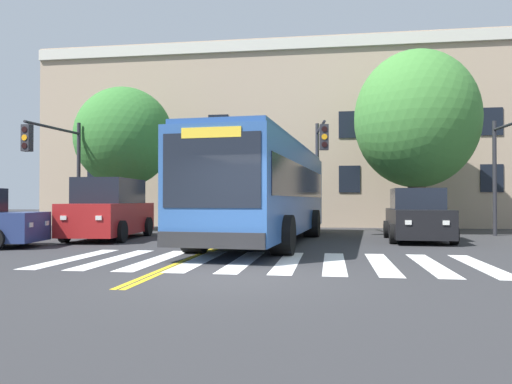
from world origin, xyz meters
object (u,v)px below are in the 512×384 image
(traffic_light_overhead, at_px, (320,156))
(street_tree_curbside_small, at_px, (124,137))
(traffic_light_far_corner, at_px, (57,156))
(car_black_far_lane, at_px, (417,217))
(car_teal_behind_bus, at_px, (261,212))
(city_bus, at_px, (267,189))
(street_tree_curbside_large, at_px, (416,120))
(traffic_light_near_corner, at_px, (511,154))
(car_red_near_lane, at_px, (110,210))

(traffic_light_overhead, bearing_deg, street_tree_curbside_small, 172.53)
(traffic_light_far_corner, bearing_deg, car_black_far_lane, -2.10)
(car_teal_behind_bus, relative_size, traffic_light_overhead, 0.92)
(city_bus, distance_m, car_black_far_lane, 5.50)
(street_tree_curbside_large, xyz_separation_m, street_tree_curbside_small, (-13.49, -0.15, -0.54))
(traffic_light_near_corner, distance_m, street_tree_curbside_small, 16.73)
(car_teal_behind_bus, bearing_deg, traffic_light_near_corner, -30.21)
(city_bus, bearing_deg, street_tree_curbside_large, 43.89)
(city_bus, xyz_separation_m, traffic_light_overhead, (1.73, 4.31, 1.48))
(traffic_light_near_corner, distance_m, street_tree_curbside_large, 4.44)
(street_tree_curbside_large, bearing_deg, traffic_light_overhead, -161.81)
(street_tree_curbside_large, bearing_deg, car_black_far_lane, -99.16)
(car_red_near_lane, distance_m, traffic_light_overhead, 8.85)
(traffic_light_far_corner, distance_m, street_tree_curbside_large, 15.38)
(car_black_far_lane, distance_m, traffic_light_near_corner, 4.62)
(car_teal_behind_bus, bearing_deg, traffic_light_far_corner, -136.49)
(traffic_light_near_corner, relative_size, traffic_light_far_corner, 0.97)
(car_red_near_lane, distance_m, car_black_far_lane, 11.26)
(car_teal_behind_bus, height_order, street_tree_curbside_small, street_tree_curbside_small)
(car_black_far_lane, xyz_separation_m, traffic_light_far_corner, (-14.12, 0.52, 2.39))
(city_bus, relative_size, car_red_near_lane, 2.34)
(city_bus, bearing_deg, street_tree_curbside_small, 143.87)
(traffic_light_near_corner, height_order, street_tree_curbside_large, street_tree_curbside_large)
(city_bus, distance_m, traffic_light_far_corner, 9.21)
(traffic_light_near_corner, bearing_deg, traffic_light_overhead, 169.25)
(city_bus, relative_size, car_teal_behind_bus, 2.75)
(car_teal_behind_bus, height_order, street_tree_curbside_large, street_tree_curbside_large)
(car_red_near_lane, distance_m, street_tree_curbside_small, 6.13)
(car_red_near_lane, distance_m, traffic_light_far_corner, 3.83)
(car_teal_behind_bus, bearing_deg, street_tree_curbside_large, -24.12)
(car_black_far_lane, relative_size, traffic_light_near_corner, 0.95)
(car_black_far_lane, distance_m, traffic_light_overhead, 5.16)
(traffic_light_far_corner, distance_m, traffic_light_overhead, 10.89)
(city_bus, bearing_deg, car_black_far_lane, 15.15)
(car_teal_behind_bus, bearing_deg, traffic_light_overhead, -55.64)
(car_teal_behind_bus, bearing_deg, car_black_far_lane, -48.57)
(city_bus, relative_size, traffic_light_far_corner, 2.57)
(traffic_light_near_corner, height_order, street_tree_curbside_small, street_tree_curbside_small)
(street_tree_curbside_small, bearing_deg, street_tree_curbside_large, 0.64)
(traffic_light_near_corner, distance_m, traffic_light_overhead, 7.30)
(traffic_light_overhead, height_order, street_tree_curbside_large, street_tree_curbside_large)
(car_black_far_lane, bearing_deg, city_bus, -164.85)
(traffic_light_far_corner, height_order, street_tree_curbside_small, street_tree_curbside_small)
(traffic_light_near_corner, bearing_deg, city_bus, -161.65)
(car_teal_behind_bus, xyz_separation_m, traffic_light_far_corner, (-7.43, -7.06, 2.42))
(car_black_far_lane, relative_size, car_teal_behind_bus, 0.98)
(traffic_light_near_corner, bearing_deg, street_tree_curbside_large, 137.56)
(street_tree_curbside_small, bearing_deg, car_black_far_lane, -17.84)
(city_bus, distance_m, street_tree_curbside_large, 8.79)
(street_tree_curbside_small, bearing_deg, city_bus, -36.13)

